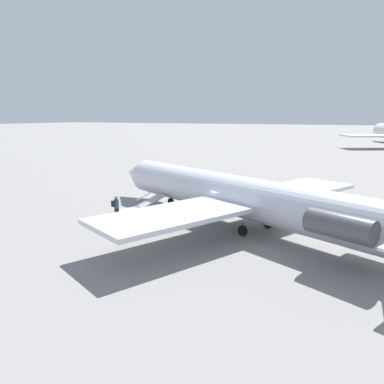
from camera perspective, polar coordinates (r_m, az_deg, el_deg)
name	(u,v)px	position (r m, az deg, el deg)	size (l,w,h in m)	color
ground_plane	(231,224)	(26.51, 6.02, -4.95)	(600.00, 600.00, 0.00)	gray
airplane_main	(242,197)	(25.34, 7.66, -0.69)	(27.26, 21.21, 7.24)	silver
boarding_stairs	(134,210)	(29.12, -8.82, -2.74)	(2.55, 4.08, 1.77)	#B2B2B7
passenger	(116,206)	(28.01, -11.49, -2.10)	(0.45, 0.57, 1.74)	#23232D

